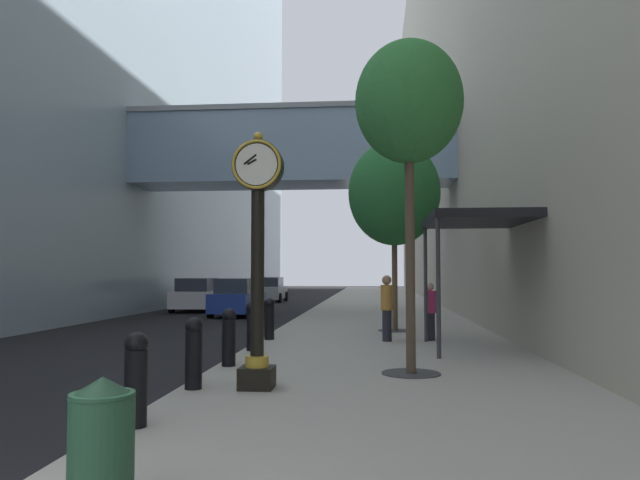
{
  "coord_description": "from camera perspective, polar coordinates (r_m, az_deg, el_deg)",
  "views": [
    {
      "loc": [
        3.2,
        -3.38,
        2.04
      ],
      "look_at": [
        1.04,
        20.71,
        3.34
      ],
      "focal_mm": 33.36,
      "sensor_mm": 36.0,
      "label": 1
    }
  ],
  "objects": [
    {
      "name": "bollard_fifth",
      "position": [
        16.93,
        -4.87,
        -7.44
      ],
      "size": [
        0.29,
        0.29,
        1.16
      ],
      "color": "black",
      "rests_on": "sidewalk_right"
    },
    {
      "name": "trash_bin",
      "position": [
        5.36,
        -20.23,
        -17.6
      ],
      "size": [
        0.53,
        0.53,
        1.05
      ],
      "color": "#234C33",
      "rests_on": "sidewalk_right"
    },
    {
      "name": "sidewalk_right",
      "position": [
        33.44,
        5.62,
        -6.44
      ],
      "size": [
        6.95,
        80.0,
        0.14
      ],
      "primitive_type": "cube",
      "color": "#9E998E",
      "rests_on": "ground"
    },
    {
      "name": "car_blue_far",
      "position": [
        28.04,
        -7.9,
        -5.5
      ],
      "size": [
        2.02,
        4.47,
        1.74
      ],
      "color": "navy",
      "rests_on": "ground"
    },
    {
      "name": "bollard_second",
      "position": [
        10.05,
        -12.03,
        -10.39
      ],
      "size": [
        0.29,
        0.29,
        1.16
      ],
      "color": "black",
      "rests_on": "sidewalk_right"
    },
    {
      "name": "car_silver_mid",
      "position": [
        41.04,
        -4.84,
        -4.79
      ],
      "size": [
        2.03,
        4.19,
        1.68
      ],
      "color": "#B7BABF",
      "rests_on": "ground"
    },
    {
      "name": "street_tree_mid_near",
      "position": [
        19.63,
        7.12,
        4.47
      ],
      "size": [
        3.0,
        3.0,
        6.21
      ],
      "color": "#333335",
      "rests_on": "sidewalk_right"
    },
    {
      "name": "ground_plane",
      "position": [
        30.62,
        -0.9,
        -6.9
      ],
      "size": [
        110.0,
        110.0,
        0.0
      ],
      "primitive_type": "plane",
      "color": "black",
      "rests_on": "ground"
    },
    {
      "name": "bollard_nearest",
      "position": [
        7.84,
        -17.25,
        -12.42
      ],
      "size": [
        0.29,
        0.29,
        1.16
      ],
      "color": "black",
      "rests_on": "sidewalk_right"
    },
    {
      "name": "building_block_right",
      "position": [
        37.02,
        18.63,
        18.82
      ],
      "size": [
        9.0,
        80.0,
        31.5
      ],
      "color": "#A89E89",
      "rests_on": "ground"
    },
    {
      "name": "bollard_fourth",
      "position": [
        14.61,
        -6.5,
        -8.13
      ],
      "size": [
        0.29,
        0.29,
        1.16
      ],
      "color": "black",
      "rests_on": "sidewalk_right"
    },
    {
      "name": "storefront_awning",
      "position": [
        15.19,
        14.63,
        1.71
      ],
      "size": [
        2.4,
        3.6,
        3.3
      ],
      "color": "black",
      "rests_on": "sidewalk_right"
    },
    {
      "name": "street_clock",
      "position": [
        9.85,
        -6.01,
        -0.62
      ],
      "size": [
        0.84,
        0.55,
        4.24
      ],
      "color": "black",
      "rests_on": "sidewalk_right"
    },
    {
      "name": "bollard_third",
      "position": [
        12.32,
        -8.74,
        -9.06
      ],
      "size": [
        0.29,
        0.29,
        1.16
      ],
      "color": "black",
      "rests_on": "sidewalk_right"
    },
    {
      "name": "street_tree_near",
      "position": [
        11.76,
        8.52,
        12.74
      ],
      "size": [
        2.06,
        2.06,
        6.34
      ],
      "color": "#333335",
      "rests_on": "sidewalk_right"
    },
    {
      "name": "car_white_near",
      "position": [
        31.9,
        -11.63,
        -5.19
      ],
      "size": [
        2.23,
        4.64,
        1.72
      ],
      "color": "silver",
      "rests_on": "ground"
    },
    {
      "name": "pedestrian_by_clock",
      "position": [
        16.5,
        6.43,
        -6.3
      ],
      "size": [
        0.36,
        0.36,
        1.81
      ],
      "color": "#23232D",
      "rests_on": "sidewalk_right"
    },
    {
      "name": "pedestrian_walking",
      "position": [
        16.94,
        10.51,
        -6.6
      ],
      "size": [
        0.48,
        0.48,
        1.6
      ],
      "color": "#23232D",
      "rests_on": "sidewalk_right"
    }
  ]
}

